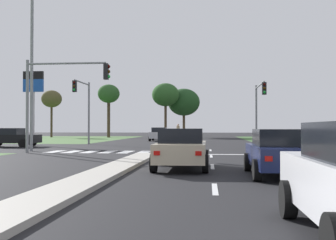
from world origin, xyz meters
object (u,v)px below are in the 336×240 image
at_px(treeline_second, 109,95).
at_px(traffic_signal_far_left, 84,101).
at_px(treeline_fourth, 184,102).
at_px(car_navy_fifth, 280,152).
at_px(treeline_third, 166,95).
at_px(car_black_sixth, 10,137).
at_px(traffic_signal_near_left, 58,88).
at_px(traffic_signal_far_right, 259,102).
at_px(car_beige_third, 182,148).
at_px(pedestrian_at_median, 178,131).
at_px(car_silver_near, 159,134).
at_px(treeline_near, 52,99).
at_px(street_lamp_second, 29,65).
at_px(fuel_price_totem, 33,91).

bearing_deg(treeline_second, traffic_signal_far_left, -80.85).
height_order(traffic_signal_far_left, treeline_fourth, treeline_fourth).
bearing_deg(car_navy_fifth, treeline_third, 99.71).
distance_m(car_black_sixth, traffic_signal_near_left, 10.61).
bearing_deg(traffic_signal_near_left, traffic_signal_far_right, 39.71).
bearing_deg(car_navy_fifth, traffic_signal_far_right, 84.82).
xyz_separation_m(car_beige_third, traffic_signal_far_left, (-9.96, 20.52, 3.16)).
bearing_deg(car_black_sixth, pedestrian_at_median, 130.61).
bearing_deg(car_navy_fifth, car_silver_near, 102.84).
bearing_deg(treeline_near, street_lamp_second, -70.97).
bearing_deg(fuel_price_totem, treeline_near, 108.16).
bearing_deg(car_navy_fifth, pedestrian_at_median, 100.29).
height_order(car_beige_third, fuel_price_totem, fuel_price_totem).
xyz_separation_m(car_navy_fifth, car_black_sixth, (-18.03, 18.53, 0.01)).
bearing_deg(treeline_near, car_black_sixth, -74.39).
relative_size(traffic_signal_far_left, street_lamp_second, 0.56).
distance_m(traffic_signal_far_left, fuel_price_totem, 4.44).
distance_m(street_lamp_second, pedestrian_at_median, 19.27).
relative_size(car_silver_near, fuel_price_totem, 0.67).
bearing_deg(car_beige_third, car_navy_fifth, -32.07).
height_order(car_beige_third, street_lamp_second, street_lamp_second).
relative_size(traffic_signal_far_right, treeline_near, 0.75).
distance_m(street_lamp_second, treeline_third, 40.03).
bearing_deg(treeline_second, traffic_signal_near_left, -80.80).
distance_m(car_black_sixth, traffic_signal_far_left, 7.03).
bearing_deg(fuel_price_totem, traffic_signal_far_right, 0.65).
xyz_separation_m(car_silver_near, car_beige_third, (4.63, -32.52, -0.03)).
bearing_deg(treeline_fourth, car_navy_fifth, -83.56).
relative_size(car_beige_third, treeline_fourth, 0.57).
xyz_separation_m(car_silver_near, treeline_second, (-9.88, 16.23, 5.92)).
bearing_deg(car_black_sixth, traffic_signal_near_left, 41.58).
relative_size(traffic_signal_near_left, pedestrian_at_median, 3.17).
height_order(fuel_price_totem, treeline_fourth, treeline_fourth).
relative_size(traffic_signal_far_right, street_lamp_second, 0.56).
relative_size(street_lamp_second, treeline_second, 1.22).
xyz_separation_m(car_silver_near, treeline_fourth, (1.67, 20.40, 4.90)).
height_order(car_beige_third, treeline_third, treeline_third).
height_order(car_silver_near, pedestrian_at_median, pedestrian_at_median).
bearing_deg(treeline_near, pedestrian_at_median, -45.10).
relative_size(car_silver_near, treeline_third, 0.51).
bearing_deg(traffic_signal_far_right, car_silver_near, 128.17).
relative_size(car_black_sixth, treeline_second, 0.55).
height_order(treeline_third, treeline_fourth, treeline_third).
xyz_separation_m(car_silver_near, street_lamp_second, (-6.00, -21.84, 4.83)).
xyz_separation_m(car_beige_third, treeline_fourth, (-2.96, 52.93, 4.93)).
xyz_separation_m(car_silver_near, car_black_sixth, (-10.16, -16.02, -0.03)).
xyz_separation_m(traffic_signal_far_left, treeline_second, (-4.55, 28.23, 2.79)).
bearing_deg(car_beige_third, car_black_sixth, 131.87).
height_order(car_black_sixth, treeline_near, treeline_near).
relative_size(traffic_signal_far_right, fuel_price_totem, 0.88).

